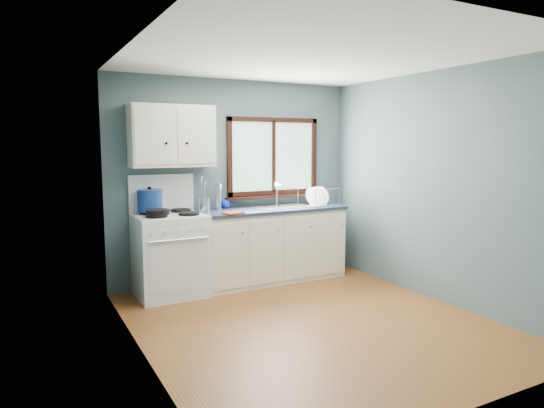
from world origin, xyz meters
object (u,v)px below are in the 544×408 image
sink (284,212)px  dish_rack (318,200)px  utensil_crock (204,204)px  base_cabinets (271,248)px  thermos (218,197)px  gas_range (170,252)px  skillet (158,212)px  stockpot (150,200)px

sink → dish_rack: size_ratio=1.60×
utensil_crock → dish_rack: size_ratio=0.79×
base_cabinets → thermos: 0.94m
sink → utensil_crock: 1.04m
sink → base_cabinets: bearing=179.9°
dish_rack → utensil_crock: bearing=162.0°
gas_range → thermos: (0.66, 0.18, 0.58)m
utensil_crock → thermos: size_ratio=1.34×
base_cabinets → thermos: thermos is taller
sink → dish_rack: (0.49, -0.03, 0.12)m
dish_rack → thermos: bearing=159.0°
sink → thermos: thermos is taller
gas_range → base_cabinets: bearing=0.8°
skillet → stockpot: bearing=69.6°
skillet → thermos: thermos is taller
gas_range → utensil_crock: (0.46, 0.13, 0.51)m
gas_range → base_cabinets: size_ratio=0.74×
skillet → utensil_crock: bearing=-1.4°
base_cabinets → dish_rack: bearing=-2.9°
sink → skillet: (-1.65, -0.16, 0.13)m
stockpot → utensil_crock: (0.64, -0.00, -0.08)m
gas_range → base_cabinets: (1.31, 0.02, -0.08)m
base_cabinets → utensil_crock: size_ratio=4.44×
sink → stockpot: (-1.67, 0.11, 0.23)m
sink → skillet: 1.66m
sink → thermos: (-0.83, 0.16, 0.22)m
stockpot → base_cabinets: bearing=-4.2°
stockpot → thermos: 0.84m
stockpot → thermos: size_ratio=1.09×
gas_range → dish_rack: gas_range is taller
base_cabinets → sink: 0.48m
skillet → dish_rack: dish_rack is taller
thermos → sink: bearing=-10.9°
sink → stockpot: size_ratio=2.48×
skillet → gas_range: bearing=16.7°
skillet → thermos: (0.82, 0.32, 0.09)m
sink → gas_range: bearing=-179.3°
skillet → sink: bearing=-19.1°
sink → skillet: sink is taller
sink → thermos: bearing=169.1°
thermos → skillet: bearing=-158.8°
gas_range → dish_rack: size_ratio=2.59×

